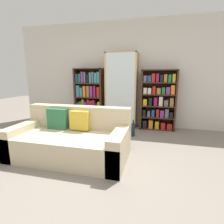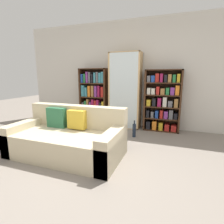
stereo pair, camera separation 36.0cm
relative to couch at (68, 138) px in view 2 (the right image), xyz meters
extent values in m
plane|color=gray|center=(0.56, -0.40, -0.27)|extent=(16.00, 16.00, 0.00)
cube|color=beige|center=(0.56, 2.13, 1.08)|extent=(6.07, 0.06, 2.70)
cube|color=beige|center=(0.00, -0.06, -0.08)|extent=(1.88, 0.96, 0.40)
cube|color=beige|center=(0.00, 0.32, 0.32)|extent=(1.88, 0.20, 0.40)
cube|color=beige|center=(-0.83, -0.06, -0.02)|extent=(0.20, 0.96, 0.52)
cube|color=beige|center=(0.84, -0.06, -0.02)|extent=(0.20, 0.96, 0.52)
cube|color=#2D6B47|center=(-0.32, 0.16, 0.30)|extent=(0.36, 0.12, 0.36)
cube|color=gold|center=(0.10, 0.16, 0.30)|extent=(0.32, 0.12, 0.32)
cube|color=#3D2314|center=(-0.77, 1.92, 0.48)|extent=(0.04, 0.32, 1.52)
cube|color=#3D2314|center=(-0.05, 1.92, 0.48)|extent=(0.04, 0.32, 1.52)
cube|color=#3D2314|center=(-0.41, 1.92, 1.23)|extent=(0.77, 0.32, 0.02)
cube|color=#3D2314|center=(-0.41, 1.92, -0.26)|extent=(0.77, 0.32, 0.02)
cube|color=#3D2314|center=(-0.41, 2.07, 0.48)|extent=(0.77, 0.01, 1.52)
cube|color=#3D2314|center=(-0.41, 1.92, 0.12)|extent=(0.69, 0.32, 0.02)
cube|color=#3D2314|center=(-0.41, 1.92, 0.48)|extent=(0.69, 0.32, 0.02)
cube|color=#3D2314|center=(-0.41, 1.92, 0.85)|extent=(0.69, 0.32, 0.02)
cube|color=black|center=(-0.69, 1.91, -0.12)|extent=(0.10, 0.24, 0.27)
cube|color=#1E4293|center=(-0.57, 1.91, -0.15)|extent=(0.08, 0.24, 0.20)
cube|color=teal|center=(-0.47, 1.91, -0.15)|extent=(0.08, 0.24, 0.20)
cube|color=gold|center=(-0.35, 1.91, -0.12)|extent=(0.10, 0.24, 0.26)
cube|color=#7A3384|center=(-0.25, 1.91, -0.12)|extent=(0.09, 0.24, 0.25)
cube|color=beige|center=(-0.14, 1.91, -0.10)|extent=(0.07, 0.24, 0.29)
cube|color=#5B5B60|center=(-0.71, 1.91, 0.23)|extent=(0.05, 0.24, 0.20)
cube|color=#237038|center=(-0.63, 1.91, 0.25)|extent=(0.06, 0.24, 0.24)
cube|color=olive|center=(-0.56, 1.91, 0.28)|extent=(0.06, 0.24, 0.30)
cube|color=#7A3384|center=(-0.49, 1.91, 0.24)|extent=(0.05, 0.24, 0.23)
cube|color=#8E1947|center=(-0.41, 1.91, 0.28)|extent=(0.06, 0.24, 0.30)
cube|color=#AD231E|center=(-0.34, 1.91, 0.26)|extent=(0.06, 0.24, 0.27)
cube|color=#8E1947|center=(-0.26, 1.91, 0.27)|extent=(0.07, 0.24, 0.29)
cube|color=black|center=(-0.19, 1.91, 0.24)|extent=(0.06, 0.24, 0.22)
cube|color=gold|center=(-0.11, 1.91, 0.25)|extent=(0.06, 0.24, 0.25)
cube|color=teal|center=(-0.70, 1.91, 0.65)|extent=(0.09, 0.24, 0.30)
cube|color=teal|center=(-0.60, 1.91, 0.62)|extent=(0.07, 0.24, 0.25)
cube|color=orange|center=(-0.51, 1.91, 0.64)|extent=(0.07, 0.24, 0.29)
cube|color=olive|center=(-0.41, 1.91, 0.64)|extent=(0.07, 0.24, 0.30)
cube|color=#7A3384|center=(-0.31, 1.91, 0.64)|extent=(0.07, 0.24, 0.29)
cube|color=#8E1947|center=(-0.22, 1.91, 0.64)|extent=(0.06, 0.24, 0.30)
cube|color=#AD231E|center=(-0.12, 1.91, 0.63)|extent=(0.07, 0.24, 0.27)
cube|color=#1E4293|center=(-0.71, 1.91, 0.98)|extent=(0.06, 0.24, 0.23)
cube|color=#237038|center=(-0.63, 1.91, 0.98)|extent=(0.05, 0.24, 0.24)
cube|color=#7A3384|center=(-0.56, 1.91, 1.01)|extent=(0.06, 0.24, 0.29)
cube|color=#5B5B60|center=(-0.49, 1.91, 1.00)|extent=(0.05, 0.24, 0.28)
cube|color=black|center=(-0.41, 1.91, 0.98)|extent=(0.05, 0.24, 0.22)
cube|color=teal|center=(-0.33, 1.91, 1.00)|extent=(0.05, 0.24, 0.27)
cube|color=#5B5B60|center=(-0.26, 1.91, 1.01)|extent=(0.05, 0.24, 0.28)
cube|color=teal|center=(-0.19, 1.91, 0.99)|extent=(0.06, 0.24, 0.26)
cube|color=teal|center=(-0.11, 1.91, 1.01)|extent=(0.06, 0.24, 0.29)
cube|color=tan|center=(0.10, 1.90, 0.67)|extent=(0.04, 0.36, 1.89)
cube|color=tan|center=(0.85, 1.90, 0.67)|extent=(0.04, 0.36, 1.89)
cube|color=tan|center=(0.47, 1.90, 1.61)|extent=(0.79, 0.36, 0.02)
cube|color=tan|center=(0.47, 1.90, -0.26)|extent=(0.79, 0.36, 0.02)
cube|color=tan|center=(0.47, 2.07, 0.67)|extent=(0.79, 0.01, 1.89)
cube|color=silver|center=(0.47, 1.72, 0.67)|extent=(0.71, 0.01, 1.87)
cube|color=tan|center=(0.47, 1.90, 0.06)|extent=(0.71, 0.32, 0.02)
cube|color=tan|center=(0.47, 1.90, 0.36)|extent=(0.71, 0.32, 0.02)
cube|color=tan|center=(0.47, 1.90, 0.67)|extent=(0.71, 0.32, 0.02)
cube|color=tan|center=(0.47, 1.90, 0.98)|extent=(0.71, 0.32, 0.02)
cube|color=tan|center=(0.47, 1.90, 1.29)|extent=(0.71, 0.32, 0.02)
cylinder|color=silver|center=(0.21, 1.90, -0.21)|extent=(0.01, 0.01, 0.08)
cone|color=silver|center=(0.21, 1.90, -0.12)|extent=(0.09, 0.09, 0.10)
cylinder|color=silver|center=(0.34, 1.91, -0.21)|extent=(0.01, 0.01, 0.08)
cone|color=silver|center=(0.34, 1.91, -0.12)|extent=(0.09, 0.09, 0.10)
cylinder|color=silver|center=(0.47, 1.90, -0.21)|extent=(0.01, 0.01, 0.08)
cone|color=silver|center=(0.47, 1.90, -0.12)|extent=(0.09, 0.09, 0.10)
cylinder|color=silver|center=(0.61, 1.91, -0.21)|extent=(0.01, 0.01, 0.08)
cone|color=silver|center=(0.61, 1.91, -0.12)|extent=(0.09, 0.09, 0.10)
cylinder|color=silver|center=(0.74, 1.89, -0.21)|extent=(0.01, 0.01, 0.08)
cone|color=silver|center=(0.74, 1.89, -0.12)|extent=(0.09, 0.09, 0.10)
cylinder|color=silver|center=(0.22, 1.88, 0.10)|extent=(0.01, 0.01, 0.07)
cone|color=silver|center=(0.22, 1.88, 0.18)|extent=(0.09, 0.09, 0.09)
cylinder|color=silver|center=(0.39, 1.89, 0.10)|extent=(0.01, 0.01, 0.07)
cone|color=silver|center=(0.39, 1.89, 0.18)|extent=(0.09, 0.09, 0.09)
cylinder|color=silver|center=(0.56, 1.89, 0.10)|extent=(0.01, 0.01, 0.07)
cone|color=silver|center=(0.56, 1.89, 0.18)|extent=(0.09, 0.09, 0.09)
cylinder|color=silver|center=(0.73, 1.88, 0.10)|extent=(0.01, 0.01, 0.07)
cone|color=silver|center=(0.73, 1.88, 0.18)|extent=(0.09, 0.09, 0.09)
cylinder|color=silver|center=(0.22, 1.89, 0.41)|extent=(0.01, 0.01, 0.07)
cone|color=silver|center=(0.22, 1.89, 0.49)|extent=(0.09, 0.09, 0.09)
cylinder|color=silver|center=(0.39, 1.89, 0.41)|extent=(0.01, 0.01, 0.07)
cone|color=silver|center=(0.39, 1.89, 0.49)|extent=(0.09, 0.09, 0.09)
cylinder|color=silver|center=(0.56, 1.92, 0.41)|extent=(0.01, 0.01, 0.07)
cone|color=silver|center=(0.56, 1.92, 0.49)|extent=(0.09, 0.09, 0.09)
cylinder|color=silver|center=(0.73, 1.91, 0.41)|extent=(0.01, 0.01, 0.07)
cone|color=silver|center=(0.73, 1.91, 0.49)|extent=(0.09, 0.09, 0.09)
cylinder|color=silver|center=(0.20, 1.90, 0.72)|extent=(0.01, 0.01, 0.07)
cone|color=silver|center=(0.20, 1.90, 0.80)|extent=(0.08, 0.08, 0.09)
cylinder|color=silver|center=(0.31, 1.91, 0.72)|extent=(0.01, 0.01, 0.07)
cone|color=silver|center=(0.31, 1.91, 0.80)|extent=(0.08, 0.08, 0.09)
cylinder|color=silver|center=(0.42, 1.91, 0.72)|extent=(0.01, 0.01, 0.07)
cone|color=silver|center=(0.42, 1.91, 0.80)|extent=(0.08, 0.08, 0.09)
cylinder|color=silver|center=(0.53, 1.89, 0.72)|extent=(0.01, 0.01, 0.07)
cone|color=silver|center=(0.53, 1.89, 0.80)|extent=(0.08, 0.08, 0.09)
cylinder|color=silver|center=(0.64, 1.90, 0.72)|extent=(0.01, 0.01, 0.07)
cone|color=silver|center=(0.64, 1.90, 0.80)|extent=(0.08, 0.08, 0.09)
cylinder|color=silver|center=(0.75, 1.90, 0.72)|extent=(0.01, 0.01, 0.07)
cone|color=silver|center=(0.75, 1.90, 0.80)|extent=(0.08, 0.08, 0.09)
cylinder|color=silver|center=(0.25, 1.91, 1.03)|extent=(0.01, 0.01, 0.07)
cone|color=silver|center=(0.25, 1.91, 1.11)|extent=(0.09, 0.09, 0.09)
cylinder|color=silver|center=(0.47, 1.88, 1.03)|extent=(0.01, 0.01, 0.07)
cone|color=silver|center=(0.47, 1.88, 1.11)|extent=(0.09, 0.09, 0.09)
cylinder|color=silver|center=(0.70, 1.88, 1.03)|extent=(0.01, 0.01, 0.07)
cone|color=silver|center=(0.70, 1.88, 1.11)|extent=(0.09, 0.09, 0.09)
cylinder|color=silver|center=(0.22, 1.88, 1.33)|extent=(0.01, 0.01, 0.07)
cone|color=silver|center=(0.22, 1.88, 1.41)|extent=(0.09, 0.09, 0.08)
cylinder|color=silver|center=(0.39, 1.88, 1.33)|extent=(0.01, 0.01, 0.07)
cone|color=silver|center=(0.39, 1.88, 1.41)|extent=(0.09, 0.09, 0.08)
cylinder|color=silver|center=(0.56, 1.90, 1.33)|extent=(0.01, 0.01, 0.07)
cone|color=silver|center=(0.56, 1.90, 1.41)|extent=(0.09, 0.09, 0.08)
cylinder|color=silver|center=(0.73, 1.88, 1.33)|extent=(0.01, 0.01, 0.07)
cone|color=silver|center=(0.73, 1.88, 1.41)|extent=(0.09, 0.09, 0.08)
cube|color=#3D2314|center=(1.00, 1.92, 0.46)|extent=(0.04, 0.32, 1.47)
cube|color=#3D2314|center=(1.80, 1.92, 0.46)|extent=(0.04, 0.32, 1.47)
cube|color=#3D2314|center=(1.40, 1.92, 1.18)|extent=(0.85, 0.32, 0.02)
cube|color=#3D2314|center=(1.40, 1.92, -0.26)|extent=(0.85, 0.32, 0.02)
cube|color=#3D2314|center=(1.40, 2.07, 0.46)|extent=(0.85, 0.01, 1.47)
cube|color=#3D2314|center=(1.40, 1.92, 0.03)|extent=(0.77, 0.32, 0.02)
cube|color=#3D2314|center=(1.40, 1.92, 0.32)|extent=(0.77, 0.32, 0.02)
cube|color=#3D2314|center=(1.40, 1.92, 0.60)|extent=(0.77, 0.32, 0.02)
cube|color=#3D2314|center=(1.40, 1.92, 0.89)|extent=(0.77, 0.32, 0.02)
cube|color=black|center=(1.10, 1.91, -0.15)|extent=(0.10, 0.24, 0.20)
cube|color=orange|center=(1.25, 1.91, -0.14)|extent=(0.10, 0.24, 0.22)
cube|color=gold|center=(1.40, 1.91, -0.16)|extent=(0.09, 0.24, 0.19)
cube|color=#AD231E|center=(1.55, 1.91, -0.17)|extent=(0.10, 0.24, 0.16)
cube|color=#AD231E|center=(1.70, 1.91, -0.18)|extent=(0.12, 0.24, 0.14)
cube|color=black|center=(1.08, 1.91, 0.13)|extent=(0.07, 0.24, 0.18)
cube|color=#5B5B60|center=(1.19, 1.91, 0.12)|extent=(0.07, 0.24, 0.15)
cube|color=#1E4293|center=(1.29, 1.91, 0.14)|extent=(0.07, 0.24, 0.18)
cube|color=#AD231E|center=(1.40, 1.91, 0.15)|extent=(0.06, 0.24, 0.20)
cube|color=#7A3384|center=(1.50, 1.91, 0.13)|extent=(0.09, 0.24, 0.18)
cube|color=#5B5B60|center=(1.62, 1.91, 0.15)|extent=(0.09, 0.24, 0.22)
cube|color=black|center=(1.72, 1.91, 0.12)|extent=(0.08, 0.24, 0.15)
cube|color=gold|center=(1.09, 1.91, 0.41)|extent=(0.09, 0.24, 0.16)
cube|color=black|center=(1.22, 1.91, 0.43)|extent=(0.08, 0.24, 0.19)
cube|color=#8E1947|center=(1.34, 1.91, 0.43)|extent=(0.08, 0.24, 0.20)
cube|color=beige|center=(1.46, 1.91, 0.44)|extent=(0.09, 0.24, 0.23)
cube|color=#5B5B60|center=(1.58, 1.91, 0.40)|extent=(0.10, 0.24, 0.15)
cube|color=olive|center=(1.71, 1.91, 0.43)|extent=(0.08, 0.24, 0.20)
cube|color=beige|center=(1.08, 1.91, 0.69)|extent=(0.08, 0.24, 0.15)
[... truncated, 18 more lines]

